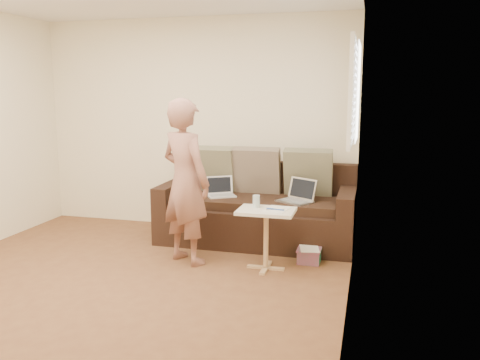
{
  "coord_description": "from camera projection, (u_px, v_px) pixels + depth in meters",
  "views": [
    {
      "loc": [
        2.13,
        -3.64,
        1.72
      ],
      "look_at": [
        0.8,
        1.4,
        0.78
      ],
      "focal_mm": 37.26,
      "sensor_mm": 36.0,
      "label": 1
    }
  ],
  "objects": [
    {
      "name": "wall_right",
      "position": [
        352.0,
        150.0,
        3.57
      ],
      "size": [
        0.0,
        4.5,
        4.5
      ],
      "primitive_type": "plane",
      "rotation": [
        1.57,
        0.0,
        -1.57
      ],
      "color": "#F3E6BE",
      "rests_on": "ground"
    },
    {
      "name": "window_blinds",
      "position": [
        354.0,
        92.0,
        4.94
      ],
      "size": [
        0.12,
        0.88,
        1.08
      ],
      "primitive_type": null,
      "color": "white",
      "rests_on": "wall_right"
    },
    {
      "name": "drinking_glass",
      "position": [
        256.0,
        201.0,
        4.84
      ],
      "size": [
        0.07,
        0.07,
        0.12
      ],
      "primitive_type": null,
      "color": "silver",
      "rests_on": "side_table"
    },
    {
      "name": "floor",
      "position": [
        109.0,
        292.0,
        4.31
      ],
      "size": [
        4.5,
        4.5,
        0.0
      ],
      "primitive_type": "plane",
      "color": "brown",
      "rests_on": "ground"
    },
    {
      "name": "sofa",
      "position": [
        257.0,
        205.0,
        5.69
      ],
      "size": [
        2.2,
        0.95,
        0.85
      ],
      "primitive_type": null,
      "color": "black",
      "rests_on": "ground"
    },
    {
      "name": "pillow_left",
      "position": [
        212.0,
        169.0,
        5.96
      ],
      "size": [
        0.55,
        0.29,
        0.57
      ],
      "primitive_type": null,
      "rotation": [
        0.28,
        0.0,
        0.0
      ],
      "color": "#6E6D51",
      "rests_on": "sofa"
    },
    {
      "name": "person",
      "position": [
        186.0,
        182.0,
        4.94
      ],
      "size": [
        0.72,
        0.64,
        1.65
      ],
      "primitive_type": "imported",
      "rotation": [
        0.0,
        0.0,
        2.66
      ],
      "color": "#8F4F4E",
      "rests_on": "ground"
    },
    {
      "name": "pillow_right",
      "position": [
        308.0,
        173.0,
        5.71
      ],
      "size": [
        0.55,
        0.28,
        0.57
      ],
      "primitive_type": null,
      "rotation": [
        0.26,
        0.0,
        0.0
      ],
      "color": "#6E6D51",
      "rests_on": "sofa"
    },
    {
      "name": "laptop_white",
      "position": [
        221.0,
        197.0,
        5.71
      ],
      "size": [
        0.38,
        0.35,
        0.22
      ],
      "primitive_type": null,
      "rotation": [
        0.0,
        0.0,
        0.54
      ],
      "color": "white",
      "rests_on": "sofa"
    },
    {
      "name": "paper_on_table",
      "position": [
        276.0,
        209.0,
        4.76
      ],
      "size": [
        0.25,
        0.33,
        0.0
      ],
      "primitive_type": null,
      "rotation": [
        0.0,
        0.0,
        -0.14
      ],
      "color": "white",
      "rests_on": "side_table"
    },
    {
      "name": "scissors",
      "position": [
        275.0,
        209.0,
        4.73
      ],
      "size": [
        0.2,
        0.15,
        0.02
      ],
      "primitive_type": null,
      "rotation": [
        0.0,
        0.0,
        0.29
      ],
      "color": "silver",
      "rests_on": "side_table"
    },
    {
      "name": "wall_back",
      "position": [
        196.0,
        125.0,
        6.22
      ],
      "size": [
        4.0,
        0.0,
        4.0
      ],
      "primitive_type": "plane",
      "rotation": [
        1.57,
        0.0,
        0.0
      ],
      "color": "#F3E6BE",
      "rests_on": "ground"
    },
    {
      "name": "pillow_mid",
      "position": [
        257.0,
        171.0,
        5.84
      ],
      "size": [
        0.55,
        0.27,
        0.57
      ],
      "primitive_type": null,
      "rotation": [
        0.24,
        0.0,
        0.0
      ],
      "color": "#6A5A4C",
      "rests_on": "sofa"
    },
    {
      "name": "laptop_silver",
      "position": [
        295.0,
        202.0,
        5.42
      ],
      "size": [
        0.44,
        0.41,
        0.24
      ],
      "primitive_type": null,
      "rotation": [
        0.0,
        0.0,
        -0.55
      ],
      "color": "#B7BABC",
      "rests_on": "sofa"
    },
    {
      "name": "striped_box",
      "position": [
        309.0,
        255.0,
        5.04
      ],
      "size": [
        0.24,
        0.24,
        0.15
      ],
      "primitive_type": null,
      "color": "#DD216E",
      "rests_on": "ground"
    },
    {
      "name": "side_table",
      "position": [
        266.0,
        239.0,
        4.82
      ],
      "size": [
        0.54,
        0.38,
        0.6
      ],
      "primitive_type": null,
      "color": "silver",
      "rests_on": "ground"
    }
  ]
}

